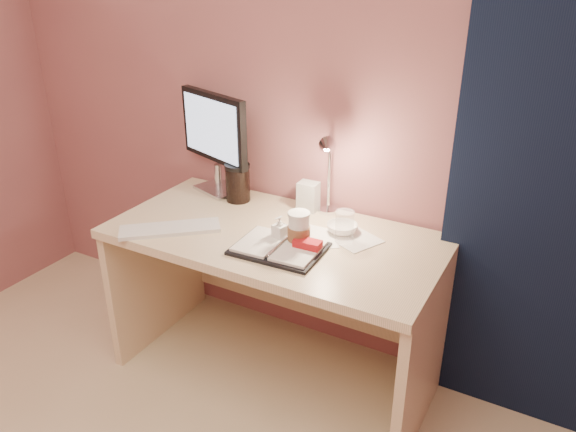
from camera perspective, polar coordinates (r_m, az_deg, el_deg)
The scene contains 15 objects.
room at distance 2.22m, azimuth 24.90°, elevation 5.59°, with size 3.50×3.50×3.50m.
desk at distance 2.51m, azimuth -0.45°, elevation -5.68°, with size 1.40×0.70×0.73m.
monitor at distance 2.69m, azimuth -7.35°, elevation 8.28°, with size 0.44×0.22×0.48m.
keyboard at distance 2.41m, azimuth -11.89°, elevation -1.29°, with size 0.42×0.12×0.02m, color silver.
planner at distance 2.21m, azimuth -0.67°, elevation -3.20°, with size 0.36×0.27×0.05m.
paper_a at distance 2.28m, azimuth 3.15°, elevation -2.53°, with size 0.14×0.14×0.00m, color white.
paper_b at distance 2.34m, azimuth 2.37°, elevation -1.82°, with size 0.15×0.15×0.00m, color white.
paper_c at distance 2.31m, azimuth 6.89°, elevation -2.40°, with size 0.17×0.17×0.00m, color white.
coffee_cup at distance 2.22m, azimuth 1.11°, elevation -1.46°, with size 0.09×0.09×0.15m.
clear_cup at distance 2.26m, azimuth 5.76°, elevation -1.10°, with size 0.08×0.08×0.13m, color white.
bowl at distance 2.35m, azimuth 5.51°, elevation -1.27°, with size 0.13×0.13×0.04m, color white.
lotion_bottle at distance 2.25m, azimuth -0.84°, elevation -1.36°, with size 0.05×0.05×0.11m, color silver.
dark_jar at distance 2.64m, azimuth -5.12°, elevation 3.23°, with size 0.11×0.11×0.16m, color black.
product_box at distance 2.53m, azimuth 2.07°, elevation 2.01°, with size 0.09×0.07×0.13m, color #AEAFAA.
desk_lamp at distance 2.39m, azimuth 2.58°, elevation 5.18°, with size 0.14×0.24×0.39m.
Camera 1 is at (1.06, -0.43, 1.79)m, focal length 35.00 mm.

